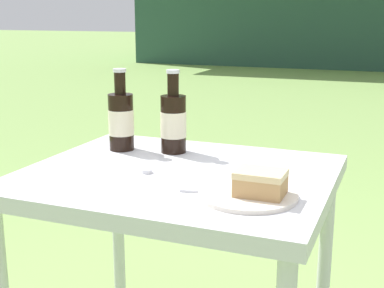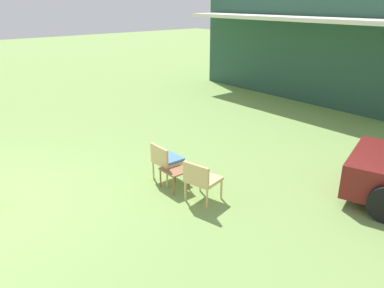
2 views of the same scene
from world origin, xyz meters
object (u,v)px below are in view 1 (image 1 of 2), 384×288
cake_on_plate (254,189)px  cola_bottle_near (173,122)px  patio_table (178,203)px  cola_bottle_far (121,120)px

cake_on_plate → cola_bottle_near: (-0.33, 0.30, 0.07)m
patio_table → cola_bottle_near: size_ratio=3.23×
cake_on_plate → cola_bottle_near: cola_bottle_near is taller
cola_bottle_near → cola_bottle_far: 0.16m
cake_on_plate → cola_bottle_far: size_ratio=0.92×
cake_on_plate → cola_bottle_near: size_ratio=0.92×
patio_table → cake_on_plate: size_ratio=3.53×
cola_bottle_far → cola_bottle_near: bearing=10.6°
cola_bottle_near → cola_bottle_far: (-0.16, -0.03, 0.00)m
patio_table → cola_bottle_near: 0.27m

